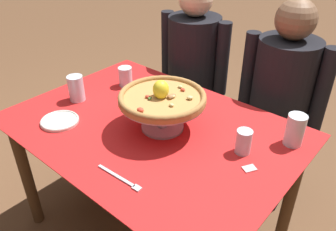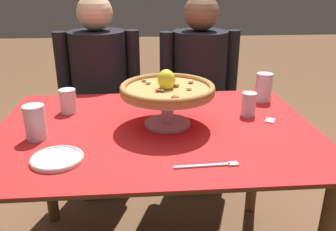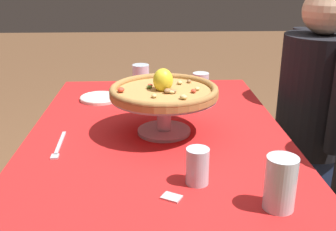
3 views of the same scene
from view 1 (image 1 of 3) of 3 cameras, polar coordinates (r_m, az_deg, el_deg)
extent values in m
plane|color=brown|center=(2.04, -2.31, -18.72)|extent=(14.00, 14.00, 0.00)
cylinder|color=brown|center=(2.00, -22.70, -9.23)|extent=(0.06, 0.06, 0.69)
cylinder|color=brown|center=(2.33, -6.42, -0.29)|extent=(0.06, 0.06, 0.69)
cylinder|color=brown|center=(1.83, 19.80, -12.84)|extent=(0.06, 0.06, 0.69)
cube|color=brown|center=(1.56, -2.87, -2.25)|extent=(1.26, 0.89, 0.02)
cube|color=red|center=(1.55, -2.88, -1.81)|extent=(1.30, 0.93, 0.00)
cylinder|color=#B7B7C1|center=(1.54, -0.92, -1.85)|extent=(0.19, 0.19, 0.01)
cylinder|color=#B7B7C1|center=(1.50, -0.94, 0.25)|extent=(0.05, 0.05, 0.12)
cylinder|color=#B7B7C1|center=(1.47, -0.96, 2.39)|extent=(0.37, 0.37, 0.01)
cylinder|color=#BC8447|center=(1.46, -0.97, 2.84)|extent=(0.38, 0.38, 0.02)
torus|color=#A6743E|center=(1.46, -0.97, 3.29)|extent=(0.38, 0.38, 0.02)
ellipsoid|color=tan|center=(1.45, 0.89, 3.23)|extent=(0.02, 0.03, 0.01)
ellipsoid|color=#996B42|center=(1.44, 0.36, 3.20)|extent=(0.04, 0.04, 0.02)
ellipsoid|color=#996B42|center=(1.45, 0.83, 3.41)|extent=(0.03, 0.03, 0.01)
ellipsoid|color=#C63D28|center=(1.50, 2.50, 4.38)|extent=(0.02, 0.02, 0.01)
ellipsoid|color=tan|center=(1.54, -1.56, 5.09)|extent=(0.02, 0.02, 0.01)
ellipsoid|color=#4C7533|center=(1.44, -3.07, 2.91)|extent=(0.02, 0.03, 0.01)
ellipsoid|color=#996B42|center=(1.57, -1.18, 5.70)|extent=(0.02, 0.02, 0.01)
ellipsoid|color=tan|center=(1.44, 3.70, 3.02)|extent=(0.04, 0.03, 0.02)
ellipsoid|color=#C63D28|center=(1.35, -4.67, 0.97)|extent=(0.03, 0.03, 0.02)
ellipsoid|color=tan|center=(1.53, 2.06, 4.89)|extent=(0.03, 0.02, 0.01)
ellipsoid|color=tan|center=(1.38, 0.59, 1.80)|extent=(0.02, 0.02, 0.01)
ellipsoid|color=#C63D28|center=(1.45, -3.45, 3.19)|extent=(0.03, 0.02, 0.01)
ellipsoid|color=yellow|center=(1.44, -1.21, 4.39)|extent=(0.10, 0.10, 0.08)
cylinder|color=silver|center=(1.79, -15.17, 4.44)|extent=(0.08, 0.08, 0.13)
cylinder|color=silver|center=(1.81, -15.01, 3.39)|extent=(0.07, 0.07, 0.06)
cylinder|color=silver|center=(1.50, 20.57, -2.28)|extent=(0.08, 0.08, 0.14)
cylinder|color=silver|center=(1.51, 20.40, -3.04)|extent=(0.07, 0.07, 0.09)
cylinder|color=silver|center=(1.90, -7.16, 6.51)|extent=(0.07, 0.07, 0.11)
cylinder|color=silver|center=(1.91, -7.10, 5.62)|extent=(0.07, 0.07, 0.04)
cylinder|color=silver|center=(1.40, 12.58, -4.31)|extent=(0.06, 0.06, 0.10)
cylinder|color=silver|center=(1.41, 12.51, -4.81)|extent=(0.06, 0.06, 0.07)
cylinder|color=silver|center=(1.65, -17.73, -0.91)|extent=(0.17, 0.17, 0.01)
torus|color=silver|center=(1.65, -17.76, -0.74)|extent=(0.17, 0.17, 0.01)
cube|color=#B7B7C1|center=(1.30, -8.72, -9.96)|extent=(0.19, 0.02, 0.01)
cube|color=#B7B7C1|center=(1.24, -5.27, -12.04)|extent=(0.03, 0.03, 0.01)
cube|color=beige|center=(1.35, 13.51, -8.65)|extent=(0.06, 0.06, 0.00)
cube|color=navy|center=(2.44, 3.82, -1.48)|extent=(0.31, 0.35, 0.48)
cylinder|color=black|center=(2.20, 4.29, 9.55)|extent=(0.35, 0.35, 0.53)
cylinder|color=black|center=(2.29, -0.08, 11.61)|extent=(0.08, 0.08, 0.45)
cylinder|color=black|center=(2.10, 9.11, 9.26)|extent=(0.08, 0.08, 0.45)
cube|color=black|center=(2.22, 16.40, -7.21)|extent=(0.31, 0.35, 0.44)
cylinder|color=black|center=(1.96, 18.60, 4.25)|extent=(0.35, 0.35, 0.56)
sphere|color=brown|center=(1.82, 20.70, 14.88)|extent=(0.20, 0.20, 0.20)
cylinder|color=black|center=(2.00, 13.37, 6.97)|extent=(0.08, 0.08, 0.48)
cylinder|color=black|center=(1.91, 24.49, 3.58)|extent=(0.08, 0.08, 0.48)
camera|label=2|loc=(1.07, -65.97, -3.94)|focal=37.46mm
camera|label=3|loc=(1.07, 64.11, -3.01)|focal=42.97mm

